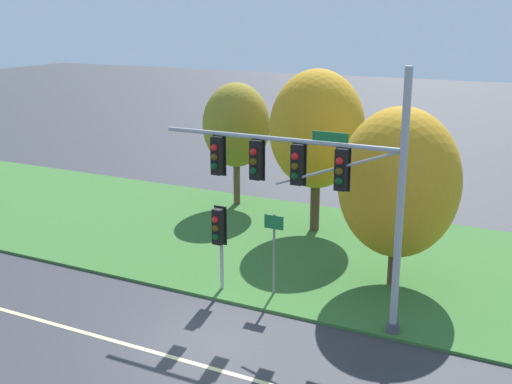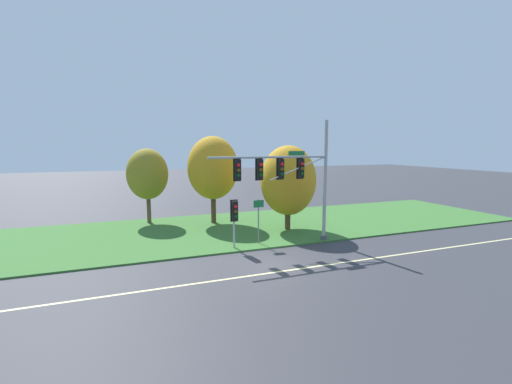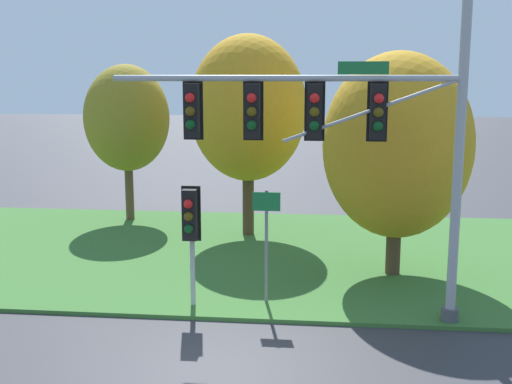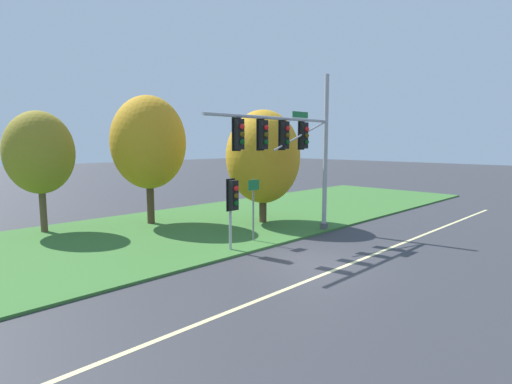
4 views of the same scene
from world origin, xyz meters
name	(u,v)px [view 1 (image 1 of 4)]	position (x,y,z in m)	size (l,w,h in m)	color
ground_plane	(202,340)	(0.00, 0.00, 0.00)	(160.00, 160.00, 0.00)	#333338
lane_stripe	(179,359)	(0.00, -1.20, 0.00)	(36.00, 0.16, 0.01)	beige
grass_verge	(309,249)	(0.00, 8.25, 0.05)	(48.00, 11.50, 0.10)	#386B2D
traffic_signal_mast	(316,178)	(2.34, 2.85, 4.54)	(7.94, 0.49, 7.81)	#9EA0A5
pedestrian_signal_near_kerb	(219,231)	(-1.19, 3.11, 2.24)	(0.46, 0.55, 2.97)	#9EA0A5
route_sign_post	(274,243)	(0.57, 3.70, 1.90)	(0.68, 0.08, 2.82)	slate
tree_nearest_road	(236,125)	(-5.57, 12.42, 4.04)	(3.25, 3.25, 5.99)	brown
tree_left_of_mast	(317,130)	(-0.67, 10.51, 4.53)	(4.02, 4.02, 6.96)	#4C3823
tree_behind_signpost	(399,183)	(3.95, 6.35, 3.75)	(4.11, 4.11, 6.23)	#4C3823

